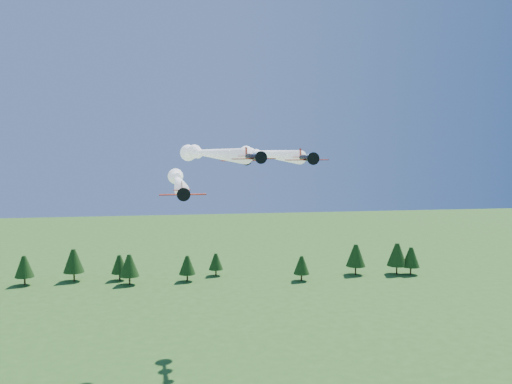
{
  "coord_description": "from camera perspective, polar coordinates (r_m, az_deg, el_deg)",
  "views": [
    {
      "loc": [
        -13.61,
        -95.55,
        51.22
      ],
      "look_at": [
        1.19,
        0.0,
        42.5
      ],
      "focal_mm": 40.0,
      "sensor_mm": 36.0,
      "label": 1
    }
  ],
  "objects": [
    {
      "name": "plane_slot",
      "position": [
        105.27,
        -1.52,
        3.35
      ],
      "size": [
        7.75,
        8.42,
        2.71
      ],
      "rotation": [
        0.0,
        0.0,
        0.12
      ],
      "color": "black",
      "rests_on": "ground"
    },
    {
      "name": "treeline",
      "position": [
        212.38,
        -4.38,
        -6.93
      ],
      "size": [
        172.56,
        18.98,
        11.98
      ],
      "color": "#382314",
      "rests_on": "ground"
    },
    {
      "name": "plane_lead",
      "position": [
        113.54,
        -4.91,
        3.9
      ],
      "size": [
        13.57,
        48.95,
        3.7
      ],
      "rotation": [
        0.0,
        0.0,
        0.19
      ],
      "color": "black",
      "rests_on": "ground"
    },
    {
      "name": "plane_right",
      "position": [
        132.28,
        0.84,
        3.85
      ],
      "size": [
        8.71,
        60.8,
        3.7
      ],
      "rotation": [
        0.0,
        0.0,
        0.05
      ],
      "color": "black",
      "rests_on": "ground"
    },
    {
      "name": "plane_left",
      "position": [
        122.29,
        -7.8,
        1.14
      ],
      "size": [
        7.7,
        50.6,
        3.7
      ],
      "rotation": [
        0.0,
        0.0,
        0.01
      ],
      "color": "black",
      "rests_on": "ground"
    }
  ]
}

